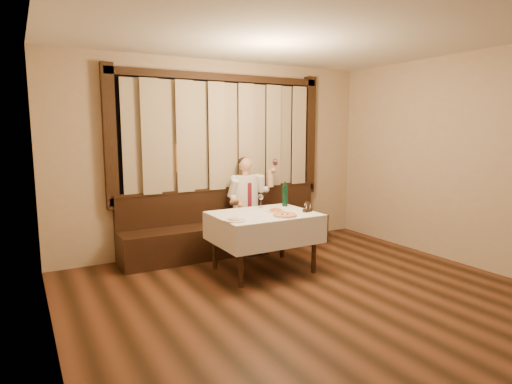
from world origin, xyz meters
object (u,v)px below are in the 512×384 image
banquette (229,231)px  pasta_red (276,209)px  cruet_caddy (307,208)px  seated_man (248,197)px  pizza (285,215)px  pasta_cream (235,218)px  dining_table (264,221)px  green_bottle (285,196)px

banquette → pasta_red: 1.14m
cruet_caddy → seated_man: size_ratio=0.09×
cruet_caddy → banquette: bearing=103.3°
pizza → banquette: bearing=95.5°
pasta_red → pasta_cream: pasta_cream is taller
dining_table → seated_man: 0.99m
pizza → pasta_cream: 0.66m
cruet_caddy → pizza: bearing=-177.2°
dining_table → pizza: size_ratio=4.16×
green_bottle → cruet_caddy: bearing=-86.5°
banquette → pizza: (0.13, -1.32, 0.46)m
seated_man → green_bottle: bearing=-71.5°
pizza → cruet_caddy: (0.40, 0.09, 0.03)m
banquette → pasta_cream: 1.45m
cruet_caddy → seated_man: seated_man is taller
banquette → dining_table: size_ratio=2.52×
dining_table → pizza: (0.13, -0.30, 0.12)m
pizza → cruet_caddy: 0.42m
pasta_red → green_bottle: green_bottle is taller
pasta_red → banquette: bearing=100.1°
pasta_red → cruet_caddy: 0.41m
banquette → cruet_caddy: banquette is taller
green_bottle → seated_man: (-0.22, 0.65, -0.09)m
banquette → pasta_red: size_ratio=13.00×
banquette → pizza: banquette is taller
pasta_red → seated_man: seated_man is taller
dining_table → cruet_caddy: 0.59m
pizza → pasta_cream: (-0.66, 0.05, 0.02)m
pasta_cream → seated_man: 1.43m
seated_man → cruet_caddy: bearing=-77.7°
pasta_cream → green_bottle: (1.03, 0.52, 0.11)m
pizza → pasta_red: pasta_red is taller
banquette → cruet_caddy: bearing=-66.6°
pasta_red → green_bottle: bearing=40.7°
pasta_red → pizza: bearing=-100.3°
dining_table → pasta_cream: size_ratio=5.07×
dining_table → cruet_caddy: size_ratio=9.76×
pasta_red → seated_man: bearing=83.8°
banquette → green_bottle: size_ratio=9.24×
dining_table → seated_man: seated_man is taller
banquette → green_bottle: green_bottle is taller
pasta_cream → pasta_red: bearing=19.2°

